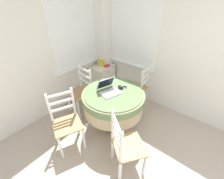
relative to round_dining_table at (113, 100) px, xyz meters
name	(u,v)px	position (x,y,z in m)	size (l,w,h in m)	color
corner_room_shell	(113,55)	(0.28, 0.23, 0.67)	(4.39, 4.72, 2.55)	white
round_dining_table	(113,100)	(0.00, 0.00, 0.00)	(1.03, 1.03, 0.77)	#4C3D2D
laptop	(109,89)	(-0.03, 0.06, 0.21)	(0.39, 0.39, 0.22)	silver
computer_mouse	(121,87)	(0.17, -0.02, 0.19)	(0.07, 0.10, 0.05)	black
cell_phone	(125,87)	(0.25, -0.06, 0.17)	(0.07, 0.13, 0.01)	#B2B7BC
dining_chair_near_back_window	(81,92)	(-0.03, 0.80, -0.15)	(0.43, 0.45, 0.97)	#A87F51
dining_chair_near_right_window	(138,88)	(0.81, -0.02, -0.15)	(0.45, 0.43, 0.97)	#A87F51
dining_chair_camera_near	(126,147)	(-0.52, -0.62, -0.15)	(0.56, 0.56, 0.97)	#A87F51
dining_chair_left_flank	(67,122)	(-0.74, 0.32, -0.15)	(0.53, 0.52, 0.97)	#A87F51
corner_cabinet	(103,78)	(0.87, 1.04, -0.29)	(0.56, 0.41, 0.65)	silver
storage_box	(102,62)	(0.89, 1.08, 0.11)	(0.14, 0.18, 0.15)	gold
book_on_cabinet	(105,65)	(0.93, 1.00, 0.05)	(0.15, 0.23, 0.02)	#BC3338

